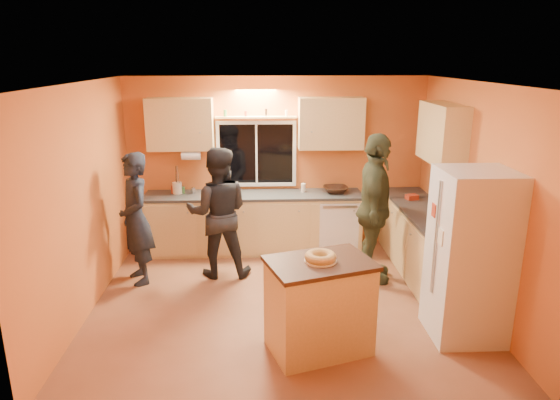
{
  "coord_description": "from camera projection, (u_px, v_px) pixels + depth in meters",
  "views": [
    {
      "loc": [
        -0.27,
        -5.47,
        2.87
      ],
      "look_at": [
        -0.01,
        0.4,
        1.18
      ],
      "focal_mm": 32.0,
      "sensor_mm": 36.0,
      "label": 1
    }
  ],
  "objects": [
    {
      "name": "island",
      "position": [
        319.0,
        305.0,
        4.96
      ],
      "size": [
        1.16,
        0.95,
        0.97
      ],
      "rotation": [
        0.0,
        0.0,
        0.31
      ],
      "color": "tan",
      "rests_on": "ground"
    },
    {
      "name": "potted_plant",
      "position": [
        456.0,
        222.0,
        5.66
      ],
      "size": [
        0.34,
        0.31,
        0.33
      ],
      "primitive_type": "imported",
      "rotation": [
        0.0,
        0.0,
        0.22
      ],
      "color": "gray",
      "rests_on": "right_counter"
    },
    {
      "name": "utensil_crock",
      "position": [
        177.0,
        188.0,
        7.42
      ],
      "size": [
        0.14,
        0.14,
        0.17
      ],
      "primitive_type": "cylinder",
      "color": "#EDE1C7",
      "rests_on": "back_counter"
    },
    {
      "name": "refrigerator",
      "position": [
        470.0,
        256.0,
        5.12
      ],
      "size": [
        0.72,
        0.7,
        1.8
      ],
      "primitive_type": "cube",
      "color": "silver",
      "rests_on": "ground"
    },
    {
      "name": "mixing_bowl",
      "position": [
        336.0,
        189.0,
        7.49
      ],
      "size": [
        0.37,
        0.37,
        0.09
      ],
      "primitive_type": "imported",
      "rotation": [
        0.0,
        0.0,
        0.02
      ],
      "color": "black",
      "rests_on": "back_counter"
    },
    {
      "name": "person_center",
      "position": [
        218.0,
        213.0,
        6.6
      ],
      "size": [
        0.86,
        0.67,
        1.76
      ],
      "primitive_type": "imported",
      "rotation": [
        0.0,
        0.0,
        3.15
      ],
      "color": "black",
      "rests_on": "ground"
    },
    {
      "name": "room_shell",
      "position": [
        291.0,
        164.0,
        6.01
      ],
      "size": [
        4.54,
        4.04,
        2.61
      ],
      "color": "orange",
      "rests_on": "ground"
    },
    {
      "name": "person_left",
      "position": [
        136.0,
        219.0,
        6.4
      ],
      "size": [
        0.66,
        0.75,
        1.72
      ],
      "primitive_type": "imported",
      "rotation": [
        0.0,
        0.0,
        -1.09
      ],
      "color": "black",
      "rests_on": "ground"
    },
    {
      "name": "bundt_pastry",
      "position": [
        320.0,
        257.0,
        4.81
      ],
      "size": [
        0.31,
        0.31,
        0.09
      ],
      "primitive_type": "torus",
      "color": "tan",
      "rests_on": "island"
    },
    {
      "name": "red_box",
      "position": [
        412.0,
        197.0,
        7.13
      ],
      "size": [
        0.18,
        0.16,
        0.07
      ],
      "primitive_type": "cube",
      "rotation": [
        0.0,
        0.0,
        0.25
      ],
      "color": "#A43019",
      "rests_on": "right_counter"
    },
    {
      "name": "ground",
      "position": [
        283.0,
        302.0,
        6.06
      ],
      "size": [
        4.5,
        4.5,
        0.0
      ],
      "primitive_type": "plane",
      "color": "brown",
      "rests_on": "ground"
    },
    {
      "name": "person_right",
      "position": [
        374.0,
        209.0,
        6.43
      ],
      "size": [
        0.72,
        1.23,
        1.96
      ],
      "primitive_type": "imported",
      "rotation": [
        0.0,
        0.0,
        1.35
      ],
      "color": "#323A25",
      "rests_on": "ground"
    },
    {
      "name": "back_counter",
      "position": [
        278.0,
        222.0,
        7.56
      ],
      "size": [
        4.23,
        0.62,
        0.9
      ],
      "color": "tan",
      "rests_on": "ground"
    },
    {
      "name": "right_counter",
      "position": [
        430.0,
        249.0,
        6.5
      ],
      "size": [
        0.62,
        1.84,
        0.9
      ],
      "color": "tan",
      "rests_on": "ground"
    }
  ]
}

